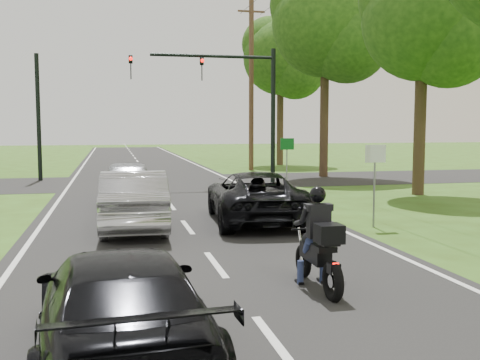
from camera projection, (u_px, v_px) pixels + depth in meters
name	position (u px, v px, depth m)	size (l,w,h in m)	color
ground	(216.00, 265.00, 10.53)	(140.00, 140.00, 0.00)	#365016
road	(165.00, 198.00, 20.24)	(8.00, 100.00, 0.01)	black
cross_road	(153.00, 182.00, 26.06)	(60.00, 7.00, 0.01)	black
motorcycle_rider	(319.00, 249.00, 8.90)	(0.55, 1.94, 1.68)	black
dark_suv	(255.00, 197.00, 15.19)	(2.28, 4.95, 1.38)	black
silver_sedan	(134.00, 200.00, 14.08)	(1.57, 4.50, 1.48)	#AAA9AE
silver_suv	(128.00, 181.00, 18.85)	(1.74, 4.34, 1.48)	#B0B2B8
dark_car_behind	(121.00, 306.00, 6.13)	(1.77, 4.37, 1.27)	black
traffic_signal	(232.00, 91.00, 24.46)	(6.38, 0.44, 6.00)	black
signal_pole_far	(38.00, 118.00, 26.55)	(0.20, 0.20, 6.00)	black
utility_pole_far	(251.00, 83.00, 32.77)	(1.60, 0.28, 10.00)	brown
sign_white	(375.00, 166.00, 14.32)	(0.55, 0.07, 2.12)	slate
sign_green	(287.00, 152.00, 22.13)	(0.55, 0.07, 2.12)	slate
tree_row_c	(432.00, 27.00, 20.65)	(4.80, 4.65, 8.76)	#332316
tree_row_d	(333.00, 29.00, 28.11)	(5.76, 5.58, 10.45)	#332316
tree_row_e	(286.00, 62.00, 37.00)	(5.28, 5.12, 9.61)	#332316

